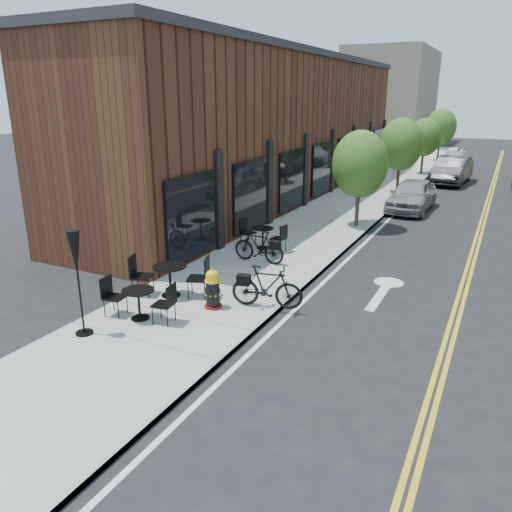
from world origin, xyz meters
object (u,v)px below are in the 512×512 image
Objects in this scene: bistro_set_a at (139,300)px; patio_umbrella at (76,261)px; bistro_set_b at (170,276)px; bicycle_right at (267,287)px; fire_hydrant at (213,289)px; parked_car_a at (412,195)px; parked_car_b at (452,170)px; parked_car_c at (453,162)px; bicycle_left at (259,246)px; bistro_set_c at (263,235)px.

patio_umbrella reaches higher than bistro_set_a.
bistro_set_b is 2.96m from patio_umbrella.
patio_umbrella reaches higher than bicycle_right.
bistro_set_a is at bearing -140.67° from fire_hydrant.
patio_umbrella is 0.55× the size of parked_car_a.
parked_car_b reaches higher than parked_car_c.
patio_umbrella reaches higher than bistro_set_b.
bistro_set_c is at bearing -157.20° from bicycle_left.
bistro_set_a is (-1.21, -1.35, -0.00)m from fire_hydrant.
parked_car_c reaches higher than bistro_set_c.
patio_umbrella is (-0.41, -2.69, 1.16)m from bistro_set_b.
parked_car_b is at bearing -88.85° from parked_car_c.
bicycle_right is (1.76, -3.10, 0.02)m from bicycle_left.
bicycle_right is at bearing -10.81° from bistro_set_b.
bicycle_right is 27.79m from parked_car_c.
patio_umbrella is 0.52× the size of parked_car_c.
bistro_set_b is (-0.85, -3.56, 0.03)m from bicycle_left.
bicycle_right is at bearing 30.96° from bicycle_left.
fire_hydrant is 3.75m from bicycle_left.
bistro_set_a is 1.81m from patio_umbrella.
bicycle_right reaches higher than bistro_set_a.
parked_car_c is at bearing 90.61° from bistro_set_c.
bicycle_left is at bearing 74.75° from bistro_set_a.
bistro_set_a is (-0.66, -5.06, -0.04)m from bicycle_left.
patio_umbrella is 26.10m from parked_car_b.
parked_car_a is at bearing 54.36° from bistro_set_b.
bicycle_right is at bearing -90.16° from parked_car_b.
parked_car_a reaches higher than bicycle_right.
bistro_set_b reaches higher than bicycle_left.
parked_car_a is at bearing 69.36° from bistro_set_a.
bistro_set_c is (-1.12, 5.16, -0.01)m from fire_hydrant.
bistro_set_b is at bearing 165.06° from fire_hydrant.
parked_car_b is at bearing 58.10° from bistro_set_b.
fire_hydrant is at bearing -26.99° from bistro_set_b.
patio_umbrella reaches higher than bistro_set_c.
bistro_set_c is (-2.32, 4.55, -0.07)m from bicycle_right.
patio_umbrella is (-0.60, -1.19, 1.23)m from bistro_set_a.
bicycle_left is (-0.56, 3.71, 0.04)m from fire_hydrant.
fire_hydrant is at bearing -92.98° from parked_car_b.
parked_car_c is (3.84, 29.72, 0.06)m from bistro_set_a.
patio_umbrella reaches higher than parked_car_a.
bistro_set_a is at bearing 117.03° from bicycle_right.
bicycle_left is 0.40× the size of parked_car_a.
bistro_set_b is 0.45× the size of parked_car_c.
parked_car_b reaches higher than bistro_set_a.
bistro_set_b is 23.36m from parked_car_b.
bistro_set_a is at bearing -81.03° from bistro_set_c.
bistro_set_b is at bearing 89.32° from bistro_set_a.
bistro_set_a is 1.01× the size of bistro_set_c.
bicycle_left is 0.84× the size of bistro_set_b.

